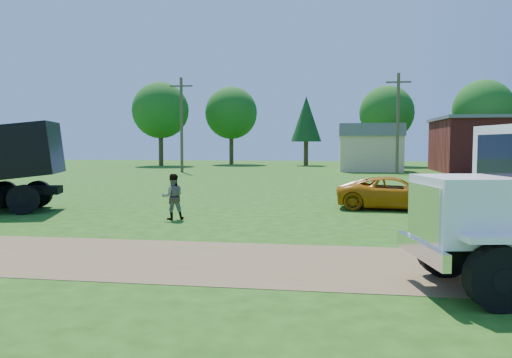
# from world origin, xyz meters

# --- Properties ---
(ground) EXTENTS (140.00, 140.00, 0.00)m
(ground) POSITION_xyz_m (0.00, 0.00, 0.00)
(ground) COLOR #1D490F
(ground) RESTS_ON ground
(dirt_track) EXTENTS (120.00, 4.20, 0.01)m
(dirt_track) POSITION_xyz_m (0.00, 0.00, 0.01)
(dirt_track) COLOR brown
(dirt_track) RESTS_ON ground
(orange_pickup) EXTENTS (4.99, 2.64, 1.34)m
(orange_pickup) POSITION_xyz_m (2.87, 10.15, 0.67)
(orange_pickup) COLOR #BF6D09
(orange_pickup) RESTS_ON ground
(spectator_a) EXTENTS (0.82, 0.81, 1.91)m
(spectator_a) POSITION_xyz_m (3.05, 1.29, 0.96)
(spectator_a) COLOR #999999
(spectator_a) RESTS_ON ground
(spectator_b) EXTENTS (0.99, 0.90, 1.64)m
(spectator_b) POSITION_xyz_m (-5.38, 5.99, 0.82)
(spectator_b) COLOR #999999
(spectator_b) RESTS_ON ground
(tan_shed) EXTENTS (6.20, 5.40, 4.70)m
(tan_shed) POSITION_xyz_m (4.00, 40.00, 2.42)
(tan_shed) COLOR tan
(tan_shed) RESTS_ON ground
(utility_poles) EXTENTS (42.20, 0.28, 9.00)m
(utility_poles) POSITION_xyz_m (6.00, 35.00, 4.71)
(utility_poles) COLOR #4D442C
(utility_poles) RESTS_ON ground
(tree_row) EXTENTS (58.08, 13.10, 11.17)m
(tree_row) POSITION_xyz_m (4.44, 50.51, 6.84)
(tree_row) COLOR #332814
(tree_row) RESTS_ON ground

